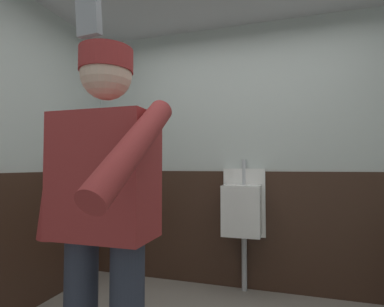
{
  "coord_description": "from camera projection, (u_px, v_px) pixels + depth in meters",
  "views": [
    {
      "loc": [
        0.32,
        -1.43,
        1.18
      ],
      "look_at": [
        -0.2,
        0.26,
        1.25
      ],
      "focal_mm": 27.96,
      "sensor_mm": 36.0,
      "label": 1
    }
  ],
  "objects": [
    {
      "name": "wall_back",
      "position": [
        250.0,
        154.0,
        2.99
      ],
      "size": [
        3.99,
        0.12,
        2.59
      ],
      "primitive_type": "cube",
      "color": "silver",
      "rests_on": "ground_plane"
    },
    {
      "name": "wainscot_band_back",
      "position": [
        250.0,
        229.0,
        2.89
      ],
      "size": [
        3.39,
        0.03,
        1.12
      ],
      "primitive_type": "cube",
      "color": "#382319",
      "rests_on": "ground_plane"
    },
    {
      "name": "urinal_solo",
      "position": [
        243.0,
        209.0,
        2.77
      ],
      "size": [
        0.4,
        0.34,
        1.24
      ],
      "color": "white",
      "rests_on": "ground_plane"
    },
    {
      "name": "person",
      "position": [
        103.0,
        212.0,
        1.24
      ],
      "size": [
        0.64,
        0.6,
        1.67
      ],
      "color": "#2D3342",
      "rests_on": "ground_plane"
    },
    {
      "name": "cell_phone",
      "position": [
        89.0,
        12.0,
        0.7
      ],
      "size": [
        0.06,
        0.04,
        0.11
      ],
      "primitive_type": "cube",
      "rotation": [
        0.09,
        0.0,
        -0.09
      ],
      "color": "#A5A8B2"
    }
  ]
}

